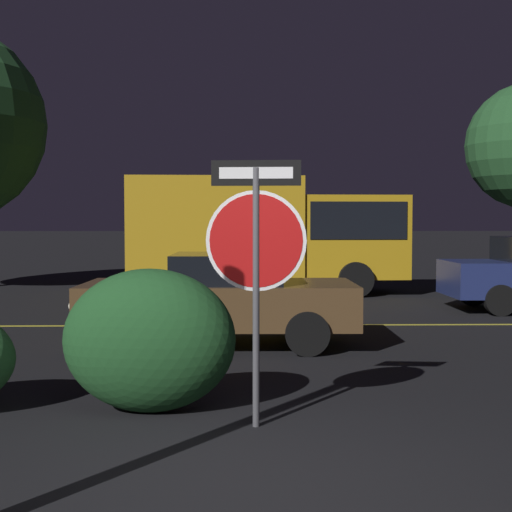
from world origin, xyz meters
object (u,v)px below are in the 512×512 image
(stop_sign, at_px, (256,242))
(passing_car_2, at_px, (221,298))
(hedge_bush_2, at_px, (150,340))
(delivery_truck, at_px, (269,230))

(stop_sign, height_order, passing_car_2, stop_sign)
(hedge_bush_2, relative_size, delivery_truck, 0.24)
(stop_sign, relative_size, hedge_bush_2, 1.43)
(hedge_bush_2, xyz_separation_m, delivery_truck, (1.58, 11.13, 0.89))
(hedge_bush_2, xyz_separation_m, passing_car_2, (0.57, 3.63, 0.00))
(stop_sign, xyz_separation_m, passing_car_2, (-0.42, 4.14, -0.93))
(stop_sign, bearing_deg, passing_car_2, 101.01)
(passing_car_2, bearing_deg, stop_sign, -173.43)
(passing_car_2, xyz_separation_m, delivery_truck, (1.01, 7.50, 0.89))
(hedge_bush_2, height_order, delivery_truck, delivery_truck)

